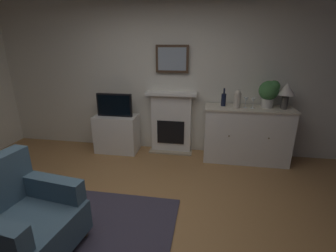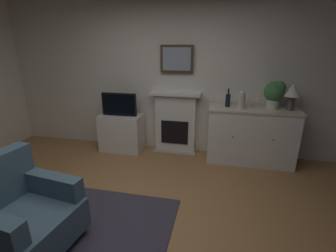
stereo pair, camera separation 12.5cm
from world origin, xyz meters
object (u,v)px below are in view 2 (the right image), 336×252
at_px(sideboard_cabinet, 251,136).
at_px(table_lamp, 293,92).
at_px(vase_decorative, 242,100).
at_px(tv_cabinet, 122,133).
at_px(tv_set, 119,104).
at_px(wine_bottle, 228,100).
at_px(potted_plant_small, 275,92).
at_px(wine_glass_left, 251,101).
at_px(wine_glass_center, 258,102).
at_px(framed_picture, 177,59).
at_px(armchair, 21,214).
at_px(fireplace_unit, 176,122).

relative_size(sideboard_cabinet, table_lamp, 3.46).
distance_m(sideboard_cabinet, vase_decorative, 0.64).
height_order(tv_cabinet, tv_set, tv_set).
bearing_deg(wine_bottle, potted_plant_small, 1.05).
bearing_deg(wine_glass_left, sideboard_cabinet, 20.91).
xyz_separation_m(wine_bottle, wine_glass_center, (0.45, -0.07, 0.01)).
relative_size(sideboard_cabinet, tv_cabinet, 1.84).
bearing_deg(sideboard_cabinet, wine_glass_center, -43.19).
height_order(framed_picture, sideboard_cabinet, framed_picture).
xyz_separation_m(sideboard_cabinet, wine_glass_left, (-0.07, -0.03, 0.58)).
height_order(table_lamp, tv_cabinet, table_lamp).
bearing_deg(sideboard_cabinet, potted_plant_small, 9.20).
distance_m(sideboard_cabinet, tv_cabinet, 2.25).
bearing_deg(vase_decorative, wine_glass_left, 10.13).
xyz_separation_m(framed_picture, potted_plant_small, (1.56, -0.18, -0.46)).
distance_m(table_lamp, armchair, 3.72).
height_order(wine_glass_left, potted_plant_small, potted_plant_small).
distance_m(fireplace_unit, potted_plant_small, 1.68).
distance_m(vase_decorative, tv_set, 2.06).
distance_m(wine_glass_left, tv_set, 2.19).
distance_m(vase_decorative, potted_plant_small, 0.51).
xyz_separation_m(wine_bottle, armchair, (-1.86, -2.36, -0.65)).
distance_m(sideboard_cabinet, wine_bottle, 0.70).
bearing_deg(wine_bottle, wine_glass_center, -9.19).
distance_m(table_lamp, vase_decorative, 0.73).
distance_m(wine_glass_left, tv_cabinet, 2.30).
bearing_deg(sideboard_cabinet, framed_picture, 170.11).
bearing_deg(potted_plant_small, wine_glass_center, -160.28).
xyz_separation_m(framed_picture, tv_set, (-0.98, -0.23, -0.77)).
height_order(wine_bottle, tv_cabinet, wine_bottle).
bearing_deg(tv_cabinet, sideboard_cabinet, -0.38).
xyz_separation_m(sideboard_cabinet, wine_bottle, (-0.41, 0.03, 0.57)).
relative_size(table_lamp, vase_decorative, 1.42).
relative_size(wine_glass_left, vase_decorative, 0.59).
relative_size(wine_bottle, wine_glass_center, 1.76).
bearing_deg(tv_set, table_lamp, 0.17).
distance_m(wine_bottle, wine_glass_center, 0.45).
bearing_deg(framed_picture, vase_decorative, -14.24).
relative_size(tv_cabinet, armchair, 0.82).
bearing_deg(armchair, potted_plant_small, 42.95).
relative_size(framed_picture, tv_cabinet, 0.73).
distance_m(fireplace_unit, armchair, 2.70).
xyz_separation_m(fireplace_unit, tv_cabinet, (-0.98, -0.16, -0.21)).
distance_m(wine_glass_center, tv_cabinet, 2.40).
height_order(framed_picture, vase_decorative, framed_picture).
relative_size(table_lamp, wine_glass_left, 2.42).
bearing_deg(fireplace_unit, armchair, -111.62).
bearing_deg(framed_picture, wine_glass_left, -11.61).
distance_m(framed_picture, wine_glass_center, 1.47).
xyz_separation_m(framed_picture, vase_decorative, (1.07, -0.27, -0.58)).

